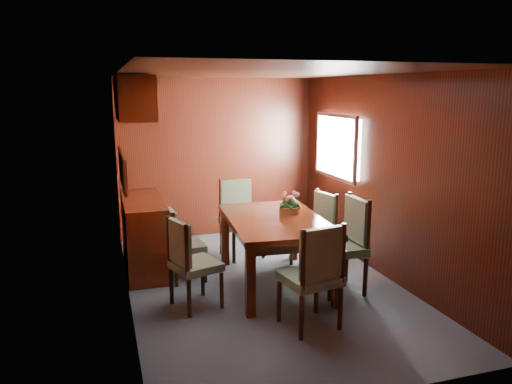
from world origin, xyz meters
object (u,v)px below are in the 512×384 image
object	(u,v)px
sideboard	(144,234)
flower_centerpiece	(290,202)
chair_head	(315,271)
chair_left_near	(189,259)
dining_table	(275,227)
chair_right_near	(346,239)

from	to	relation	value
sideboard	flower_centerpiece	distance (m)	1.88
chair_head	sideboard	bearing A→B (deg)	113.08
chair_left_near	chair_head	bearing A→B (deg)	33.54
sideboard	chair_left_near	distance (m)	1.38
dining_table	flower_centerpiece	distance (m)	0.39
chair_head	flower_centerpiece	world-z (taller)	flower_centerpiece
dining_table	chair_right_near	distance (m)	0.81
sideboard	dining_table	world-z (taller)	sideboard
dining_table	chair_left_near	distance (m)	1.12
chair_head	chair_left_near	bearing A→B (deg)	132.13
chair_head	dining_table	bearing A→B (deg)	79.21
sideboard	dining_table	bearing A→B (deg)	-34.97
chair_right_near	chair_left_near	bearing A→B (deg)	88.56
chair_right_near	chair_head	distance (m)	1.05
dining_table	chair_left_near	size ratio (longest dim) A/B	1.84
sideboard	chair_right_near	xyz separation A→B (m)	(2.09, -1.39, 0.15)
dining_table	chair_right_near	xyz separation A→B (m)	(0.69, -0.41, -0.08)
dining_table	chair_head	world-z (taller)	chair_head
chair_left_near	flower_centerpiece	distance (m)	1.46
chair_left_near	flower_centerpiece	xyz separation A→B (m)	(1.30, 0.53, 0.39)
sideboard	chair_left_near	bearing A→B (deg)	-75.71
sideboard	chair_right_near	bearing A→B (deg)	-33.55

